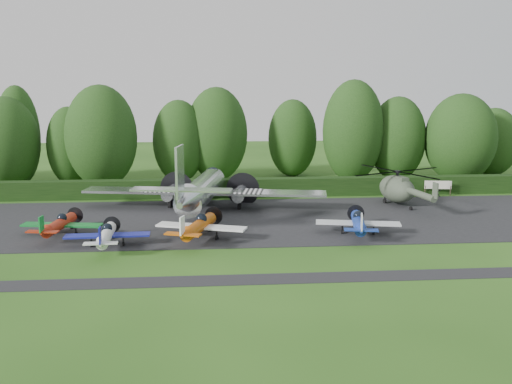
{
  "coord_description": "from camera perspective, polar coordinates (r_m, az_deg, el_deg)",
  "views": [
    {
      "loc": [
        1.42,
        -40.74,
        12.53
      ],
      "look_at": [
        5.57,
        10.63,
        2.5
      ],
      "focal_mm": 40.0,
      "sensor_mm": 36.0,
      "label": 1
    }
  ],
  "objects": [
    {
      "name": "ground",
      "position": [
        42.65,
        -6.36,
        -6.14
      ],
      "size": [
        160.0,
        160.0,
        0.0
      ],
      "primitive_type": "plane",
      "color": "#234914",
      "rests_on": "ground"
    },
    {
      "name": "light_plane_white",
      "position": [
        45.01,
        -14.71,
        -4.16
      ],
      "size": [
        6.45,
        6.78,
        2.48
      ],
      "rotation": [
        0.0,
        0.0,
        -0.04
      ],
      "color": "silver",
      "rests_on": "ground"
    },
    {
      "name": "sign_board",
      "position": [
        66.57,
        17.74,
        0.62
      ],
      "size": [
        2.96,
        0.11,
        1.67
      ],
      "rotation": [
        0.0,
        0.0,
        0.15
      ],
      "color": "#3F3326",
      "rests_on": "ground"
    },
    {
      "name": "tree_8",
      "position": [
        76.09,
        3.66,
        5.39
      ],
      "size": [
        6.43,
        6.43,
        10.24
      ],
      "color": "black",
      "rests_on": "ground"
    },
    {
      "name": "light_plane_blue",
      "position": [
        47.73,
        10.19,
        -3.01
      ],
      "size": [
        6.95,
        7.3,
        2.67
      ],
      "rotation": [
        0.0,
        0.0,
        0.19
      ],
      "color": "navy",
      "rests_on": "ground"
    },
    {
      "name": "tree_6",
      "position": [
        70.24,
        -15.21,
        5.37
      ],
      "size": [
        8.44,
        8.44,
        12.2
      ],
      "color": "black",
      "rests_on": "ground"
    },
    {
      "name": "hedgerow",
      "position": [
        63.02,
        -5.82,
        -0.51
      ],
      "size": [
        90.0,
        1.6,
        2.0
      ],
      "primitive_type": "cube",
      "color": "black",
      "rests_on": "ground"
    },
    {
      "name": "tree_5",
      "position": [
        72.81,
        -3.95,
        5.78
      ],
      "size": [
        7.81,
        7.81,
        11.88
      ],
      "color": "black",
      "rests_on": "ground"
    },
    {
      "name": "apron",
      "position": [
        52.28,
        -6.05,
        -2.91
      ],
      "size": [
        70.0,
        18.0,
        0.01
      ],
      "primitive_type": "cube",
      "color": "black",
      "rests_on": "ground"
    },
    {
      "name": "taxiway_verge",
      "position": [
        36.96,
        -6.63,
        -8.88
      ],
      "size": [
        70.0,
        2.0,
        0.0
      ],
      "primitive_type": "cube",
      "color": "black",
      "rests_on": "ground"
    },
    {
      "name": "light_plane_red",
      "position": [
        49.26,
        -19.05,
        -3.07
      ],
      "size": [
        6.61,
        6.95,
        2.54
      ],
      "rotation": [
        0.0,
        0.0,
        0.15
      ],
      "color": "#9A210E",
      "rests_on": "ground"
    },
    {
      "name": "tree_7",
      "position": [
        71.95,
        -7.7,
        5.03
      ],
      "size": [
        6.54,
        6.54,
        10.33
      ],
      "color": "black",
      "rests_on": "ground"
    },
    {
      "name": "helicopter",
      "position": [
        60.26,
        13.93,
        0.54
      ],
      "size": [
        11.06,
        12.94,
        3.56
      ],
      "rotation": [
        0.0,
        0.0,
        -0.18
      ],
      "color": "#3D4837",
      "rests_on": "ground"
    },
    {
      "name": "transport_plane",
      "position": [
        55.27,
        -5.44,
        0.15
      ],
      "size": [
        24.14,
        18.51,
        7.74
      ],
      "rotation": [
        0.0,
        0.0,
        0.18
      ],
      "color": "silver",
      "rests_on": "ground"
    },
    {
      "name": "tree_4",
      "position": [
        82.88,
        22.63,
        4.64
      ],
      "size": [
        6.72,
        6.72,
        9.1
      ],
      "color": "black",
      "rests_on": "ground"
    },
    {
      "name": "light_plane_orange",
      "position": [
        45.78,
        -5.73,
        -3.4
      ],
      "size": [
        7.38,
        7.76,
        2.84
      ],
      "rotation": [
        0.0,
        0.0,
        0.33
      ],
      "color": "#B9510A",
      "rests_on": "ground"
    },
    {
      "name": "tree_10",
      "position": [
        73.77,
        -23.7,
        4.55
      ],
      "size": [
        7.69,
        7.69,
        10.85
      ],
      "color": "black",
      "rests_on": "ground"
    },
    {
      "name": "tree_11",
      "position": [
        74.93,
        13.95,
        5.18
      ],
      "size": [
        7.14,
        7.14,
        10.71
      ],
      "color": "black",
      "rests_on": "ground"
    },
    {
      "name": "tree_12",
      "position": [
        75.54,
        -22.67,
        5.23
      ],
      "size": [
        5.12,
        5.12,
        12.11
      ],
      "color": "black",
      "rests_on": "ground"
    },
    {
      "name": "tree_9",
      "position": [
        72.58,
        9.68,
        6.0
      ],
      "size": [
        7.58,
        7.58,
        12.8
      ],
      "color": "black",
      "rests_on": "ground"
    },
    {
      "name": "tree_3",
      "position": [
        73.04,
        -18.16,
        4.37
      ],
      "size": [
        5.35,
        5.35,
        9.58
      ],
      "color": "black",
      "rests_on": "ground"
    },
    {
      "name": "tree_0",
      "position": [
        75.42,
        19.77,
        5.05
      ],
      "size": [
        8.73,
        8.73,
        11.11
      ],
      "color": "black",
      "rests_on": "ground"
    }
  ]
}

